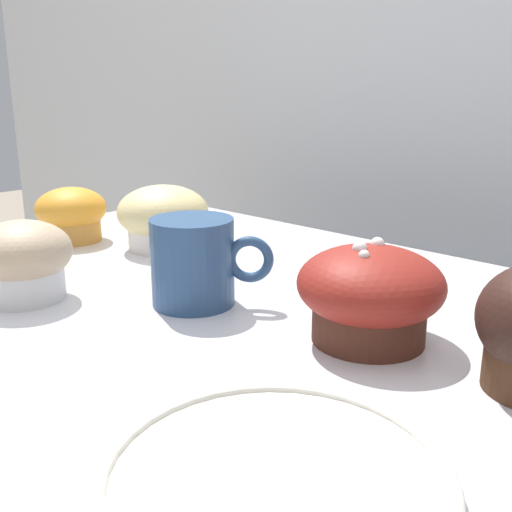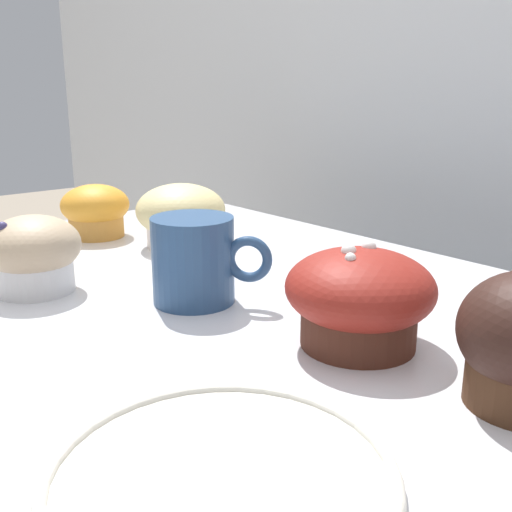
% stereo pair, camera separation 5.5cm
% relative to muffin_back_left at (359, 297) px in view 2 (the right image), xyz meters
% --- Properties ---
extents(muffin_back_left, '(0.12, 0.12, 0.08)m').
position_rel_muffin_back_left_xyz_m(muffin_back_left, '(0.00, 0.00, 0.00)').
color(muffin_back_left, '#482318').
rests_on(muffin_back_left, display_counter).
extents(muffin_back_right, '(0.11, 0.11, 0.08)m').
position_rel_muffin_back_left_xyz_m(muffin_back_right, '(-0.35, 0.06, -0.00)').
color(muffin_back_right, white).
rests_on(muffin_back_right, display_counter).
extents(muffin_front_left, '(0.09, 0.09, 0.08)m').
position_rel_muffin_back_left_xyz_m(muffin_front_left, '(-0.29, -0.14, -0.00)').
color(muffin_front_left, silver).
rests_on(muffin_front_left, display_counter).
extents(muffin_front_right, '(0.09, 0.09, 0.07)m').
position_rel_muffin_back_left_xyz_m(muffin_front_right, '(-0.46, 0.00, -0.00)').
color(muffin_front_right, '#C78537').
rests_on(muffin_front_right, display_counter).
extents(coffee_cup, '(0.10, 0.09, 0.08)m').
position_rel_muffin_back_left_xyz_m(coffee_cup, '(-0.16, -0.04, 0.00)').
color(coffee_cup, navy).
rests_on(coffee_cup, display_counter).
extents(serving_plate, '(0.18, 0.18, 0.01)m').
position_rel_muffin_back_left_xyz_m(serving_plate, '(0.07, -0.19, -0.04)').
color(serving_plate, beige).
rests_on(serving_plate, display_counter).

